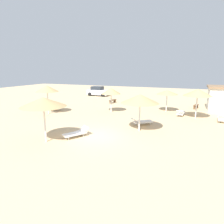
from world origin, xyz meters
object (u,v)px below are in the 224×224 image
Objects in this scene: parasol_2 at (167,92)px; lounger_1 at (54,107)px; bench_1 at (196,106)px; lounger_4 at (142,121)px; parked_car at (98,91)px; parasol_3 at (43,102)px; lounger_0 at (222,119)px; lounger_3 at (76,133)px; parasol_5 at (111,91)px; parasol_1 at (47,89)px; parasol_0 at (198,93)px; bench_0 at (113,101)px; lounger_2 at (181,113)px; parasol_4 at (140,99)px.

lounger_1 is (-12.65, -4.15, -1.94)m from parasol_2.
lounger_4 is at bearing -115.04° from bench_1.
parasol_3 is at bearing -72.37° from parked_car.
lounger_0 is 1.02× the size of lounger_4.
lounger_0 reaches higher than lounger_1.
lounger_0 is 13.52m from lounger_3.
lounger_0 is at bearing 29.92° from lounger_4.
bench_1 is at bearing 32.76° from parasol_5.
parasol_1 is 9.14m from lounger_3.
parasol_0 is 6.58m from lounger_4.
lounger_4 is (11.34, -2.32, 0.00)m from lounger_1.
lounger_1 is 8.61m from bench_0.
parasol_2 is 1.35× the size of lounger_4.
lounger_1 is (-18.04, -1.53, -0.01)m from lounger_0.
parasol_2 is at bearing 64.02° from parasol_3.
lounger_0 is 3.85m from lounger_2.
lounger_3 is (0.90, -8.73, -2.11)m from parasol_5.
lounger_3 is (7.00, -5.35, -2.43)m from parasol_1.
parasol_0 is 0.74× the size of parked_car.
parasol_0 reaches higher than bench_1.
parasol_3 is 23.45m from parked_car.
parasol_3 is 8.56m from lounger_4.
bench_0 is 8.29m from parked_car.
lounger_2 is (1.70, -1.52, -1.93)m from parasol_2.
bench_0 is (-7.96, 3.07, -1.90)m from parasol_2.
parked_car is at bearing 122.39° from parasol_5.
parasol_1 is 2.02× the size of bench_1.
parasol_4 is at bearing -110.53° from bench_1.
bench_0 is (-6.65, 9.54, 0.03)m from lounger_4.
parasol_2 is 14.44m from parasol_3.
parasol_3 is 15.82m from lounger_0.
parasol_3 is 1.03× the size of parasol_4.
bench_1 is (15.86, 7.34, 0.04)m from lounger_1.
parasol_2 is 0.90× the size of parasol_5.
bench_1 is at bearing 31.27° from parasol_1.
parasol_3 reaches higher than parasol_2.
lounger_3 is (-4.93, -11.36, -1.94)m from parasol_2.
parasol_0 is 2.79m from lounger_2.
parasol_1 is 1.05× the size of parasol_4.
lounger_1 is (-15.78, -1.96, -2.31)m from parasol_0.
parasol_0 is 3.25m from lounger_0.
lounger_1 is 0.49× the size of parked_car.
parasol_1 is (-15.07, -3.82, 0.12)m from parasol_0.
lounger_3 is (-3.87, -3.12, -2.29)m from parasol_4.
lounger_0 reaches higher than lounger_2.
lounger_3 is 0.49× the size of parked_car.
lounger_1 is at bearing 160.57° from parasol_4.
lounger_2 is at bearing 154.82° from parasol_0.
lounger_3 is 1.28× the size of bench_0.
parasol_5 is 10.95m from bench_1.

